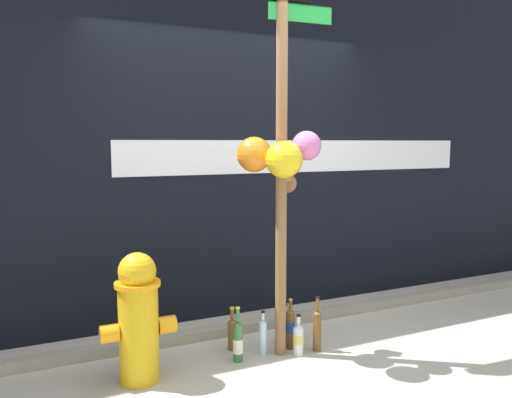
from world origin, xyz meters
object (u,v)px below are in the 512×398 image
bottle_2 (298,339)px  bottle_6 (238,341)px  bottle_4 (289,326)px  fire_hydrant (138,317)px  memorial_post (280,127)px  bottle_5 (232,332)px  bottle_1 (263,336)px  bottle_3 (317,329)px  bottle_0 (290,328)px

bottle_2 → bottle_6: size_ratio=0.76×
bottle_4 → fire_hydrant: bearing=-172.9°
memorial_post → bottle_4: (0.20, 0.20, -1.53)m
fire_hydrant → bottle_6: fire_hydrant is taller
bottle_5 → bottle_4: bearing=-6.4°
fire_hydrant → bottle_2: fire_hydrant is taller
fire_hydrant → bottle_5: fire_hydrant is taller
memorial_post → bottle_2: bearing=-14.3°
fire_hydrant → bottle_4: 1.25m
fire_hydrant → bottle_1: fire_hydrant is taller
memorial_post → bottle_6: size_ratio=7.25×
bottle_5 → fire_hydrant: bearing=-164.8°
fire_hydrant → bottle_4: size_ratio=2.80×
memorial_post → bottle_3: memorial_post is taller
bottle_2 → fire_hydrant: bearing=175.4°
bottle_1 → bottle_5: bottle_5 is taller
memorial_post → bottle_0: bearing=31.4°
bottle_3 → bottle_4: (-0.10, 0.24, -0.04)m
bottle_1 → bottle_4: size_ratio=1.07×
bottle_0 → bottle_3: 0.20m
bottle_2 → bottle_1: bearing=150.9°
bottle_0 → bottle_1: size_ratio=1.18×
bottle_0 → memorial_post: bearing=-148.6°
bottle_4 → bottle_6: (-0.50, -0.15, 0.02)m
bottle_1 → bottle_2: 0.26m
bottle_2 → bottle_5: 0.50m
fire_hydrant → bottle_2: size_ratio=2.81×
bottle_3 → bottle_5: size_ratio=1.27×
memorial_post → bottle_1: 1.53m
bottle_6 → bottle_2: bearing=-11.3°
memorial_post → bottle_3: size_ratio=6.91×
memorial_post → bottle_3: 1.52m
memorial_post → bottle_5: size_ratio=8.77×
memorial_post → bottle_3: (0.31, -0.03, -1.49)m
fire_hydrant → bottle_5: 0.82m
bottle_0 → bottle_5: 0.44m
bottle_1 → bottle_4: (0.28, 0.11, -0.01)m
bottle_2 → bottle_3: (0.16, 0.00, 0.05)m
fire_hydrant → bottle_2: (1.14, -0.09, -0.31)m
bottle_1 → bottle_5: size_ratio=0.99×
bottle_0 → bottle_4: bearing=64.7°
bottle_2 → bottle_6: (-0.44, 0.09, 0.02)m
bottle_2 → bottle_5: bearing=144.0°
bottle_1 → bottle_3: size_ratio=0.78×
bottle_2 → bottle_4: 0.25m
memorial_post → bottle_4: size_ratio=9.46×
memorial_post → bottle_2: (0.14, -0.04, -1.54)m
bottle_1 → bottle_4: bearing=22.0°
memorial_post → bottle_6: memorial_post is taller
fire_hydrant → bottle_5: (0.74, 0.20, -0.30)m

